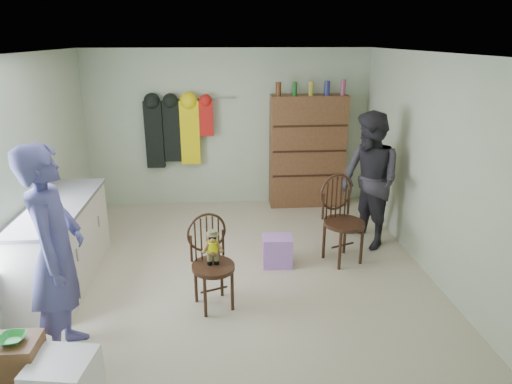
{
  "coord_description": "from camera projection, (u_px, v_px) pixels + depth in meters",
  "views": [
    {
      "loc": [
        -0.15,
        -4.79,
        2.66
      ],
      "look_at": [
        0.25,
        0.2,
        0.95
      ],
      "focal_mm": 32.0,
      "sensor_mm": 36.0,
      "label": 1
    }
  ],
  "objects": [
    {
      "name": "room_walls",
      "position": [
        233.0,
        133.0,
        5.38
      ],
      "size": [
        5.0,
        5.0,
        5.0
      ],
      "color": "beige",
      "rests_on": "ground"
    },
    {
      "name": "ground_plane",
      "position": [
        236.0,
        274.0,
        5.39
      ],
      "size": [
        5.0,
        5.0,
        0.0
      ],
      "primitive_type": "plane",
      "color": "beige",
      "rests_on": "ground"
    },
    {
      "name": "bowl",
      "position": [
        12.0,
        339.0,
        3.39
      ],
      "size": [
        0.19,
        0.19,
        0.05
      ],
      "primitive_type": "imported",
      "color": "green",
      "rests_on": "stool"
    },
    {
      "name": "stool",
      "position": [
        18.0,
        369.0,
        3.48
      ],
      "size": [
        0.36,
        0.31,
        0.51
      ],
      "primitive_type": "cube",
      "color": "brown",
      "rests_on": "ground"
    },
    {
      "name": "chair_far",
      "position": [
        341.0,
        216.0,
        5.57
      ],
      "size": [
        0.63,
        0.63,
        1.09
      ],
      "rotation": [
        0.0,
        0.0,
        0.38
      ],
      "color": "#3B2114",
      "rests_on": "ground"
    },
    {
      "name": "coat_rack",
      "position": [
        177.0,
        131.0,
        7.17
      ],
      "size": [
        1.42,
        0.12,
        1.09
      ],
      "color": "#99999E",
      "rests_on": "ground"
    },
    {
      "name": "plastic_tub",
      "position": [
        64.0,
        384.0,
        3.39
      ],
      "size": [
        0.51,
        0.49,
        0.42
      ],
      "primitive_type": "cube",
      "rotation": [
        0.0,
        0.0,
        -0.16
      ],
      "color": "white",
      "rests_on": "ground"
    },
    {
      "name": "person_right",
      "position": [
        369.0,
        181.0,
        5.9
      ],
      "size": [
        0.9,
        1.03,
        1.78
      ],
      "primitive_type": "imported",
      "rotation": [
        0.0,
        0.0,
        -1.27
      ],
      "color": "#2D2B33",
      "rests_on": "ground"
    },
    {
      "name": "person_left",
      "position": [
        56.0,
        255.0,
        3.78
      ],
      "size": [
        0.52,
        0.74,
        1.9
      ],
      "primitive_type": "imported",
      "rotation": [
        0.0,
        0.0,
        1.68
      ],
      "color": "#474682",
      "rests_on": "ground"
    },
    {
      "name": "chair_front",
      "position": [
        211.0,
        256.0,
        4.62
      ],
      "size": [
        0.56,
        0.56,
        0.98
      ],
      "rotation": [
        0.0,
        0.0,
        0.35
      ],
      "color": "#3B2114",
      "rests_on": "ground"
    },
    {
      "name": "counter",
      "position": [
        61.0,
        243.0,
        5.09
      ],
      "size": [
        0.64,
        1.86,
        0.94
      ],
      "color": "silver",
      "rests_on": "ground"
    },
    {
      "name": "dresser",
      "position": [
        307.0,
        151.0,
        7.36
      ],
      "size": [
        1.2,
        0.39,
        2.04
      ],
      "color": "brown",
      "rests_on": "ground"
    },
    {
      "name": "striped_bag",
      "position": [
        277.0,
        251.0,
        5.54
      ],
      "size": [
        0.36,
        0.29,
        0.37
      ],
      "primitive_type": "cube",
      "rotation": [
        0.0,
        0.0,
        -0.04
      ],
      "color": "#E572CC",
      "rests_on": "ground"
    }
  ]
}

